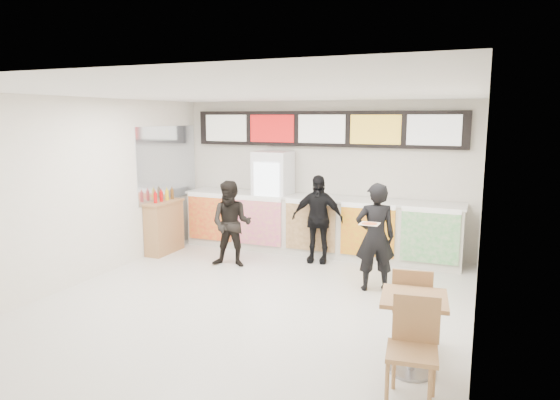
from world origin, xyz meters
The scene contains 15 objects.
floor centered at (0.00, 0.00, 0.00)m, with size 7.00×7.00×0.00m, color beige.
ceiling centered at (0.00, 0.00, 3.00)m, with size 7.00×7.00×0.00m, color white.
wall_back centered at (0.00, 3.50, 1.50)m, with size 6.00×6.00×0.00m, color silver.
wall_left centered at (-3.00, 0.00, 1.50)m, with size 7.00×7.00×0.00m, color silver.
wall_right centered at (3.00, 0.00, 1.50)m, with size 7.00×7.00×0.00m, color silver.
service_counter centered at (0.00, 3.09, 0.57)m, with size 5.56×0.77×1.14m.
menu_board centered at (0.00, 3.41, 2.45)m, with size 5.50×0.14×0.70m.
drinks_fridge centered at (-0.93, 3.11, 1.00)m, with size 0.70×0.67×2.00m.
mirror_panel centered at (-2.99, 2.45, 1.75)m, with size 0.01×2.00×1.50m, color #B2B7BF.
customer_main centered at (1.51, 1.41, 0.85)m, with size 0.62×0.41×1.70m, color black.
customer_left centered at (-1.14, 1.69, 0.78)m, with size 0.76×0.59×1.56m, color black.
customer_mid centered at (0.20, 2.55, 0.82)m, with size 0.96×0.40×1.64m, color black.
pizza_slice centered at (1.51, 0.96, 1.16)m, with size 0.36×0.36×0.02m.
cafe_table centered at (2.41, -0.97, 0.58)m, with size 0.75×1.75×1.00m.
condiment_ledge centered at (-2.82, 2.00, 0.53)m, with size 0.38×0.93×1.24m.
Camera 1 is at (3.00, -6.09, 2.69)m, focal length 32.00 mm.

